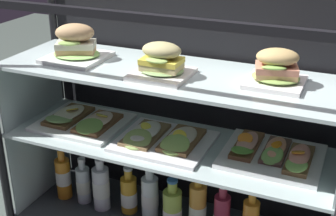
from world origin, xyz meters
name	(u,v)px	position (x,y,z in m)	size (l,w,h in m)	color
case_frame	(181,106)	(0.00, 0.12, 0.48)	(1.21, 0.42, 0.89)	black
riser_lower_tier	(168,187)	(0.00, 0.00, 0.21)	(1.15, 0.36, 0.34)	silver
shelf_lower_glass	(168,144)	(0.00, 0.00, 0.39)	(1.16, 0.37, 0.01)	silver
riser_upper_tier	(168,110)	(0.00, 0.00, 0.52)	(1.15, 0.36, 0.25)	silver
shelf_upper_glass	(168,73)	(0.00, 0.00, 0.65)	(1.16, 0.37, 0.01)	silver
plated_roll_sandwich_mid_right	(76,46)	(-0.35, -0.01, 0.71)	(0.20, 0.20, 0.13)	white
plated_roll_sandwich_center	(161,63)	(0.00, -0.05, 0.70)	(0.18, 0.18, 0.11)	white
plated_roll_sandwich_mid_left	(276,70)	(0.35, 0.02, 0.70)	(0.17, 0.17, 0.11)	white
open_sandwich_tray_right_of_center	(82,121)	(-0.35, 0.00, 0.41)	(0.32, 0.28, 0.06)	white
open_sandwich_tray_far_right	(163,139)	(-0.01, -0.02, 0.41)	(0.32, 0.28, 0.06)	white
open_sandwich_tray_far_left	(273,154)	(0.36, 0.03, 0.42)	(0.32, 0.28, 0.06)	white
juice_bottle_tucked_behind	(63,176)	(-0.47, 0.01, 0.14)	(0.06, 0.06, 0.23)	orange
juice_bottle_front_middle	(83,184)	(-0.38, 0.01, 0.12)	(0.06, 0.06, 0.20)	silver
juice_bottle_front_left_end	(101,188)	(-0.29, 0.00, 0.13)	(0.07, 0.07, 0.22)	silver
juice_bottle_front_second	(129,194)	(-0.18, 0.02, 0.12)	(0.06, 0.06, 0.20)	gold
juice_bottle_front_fourth	(150,197)	(-0.09, 0.02, 0.13)	(0.07, 0.07, 0.23)	white
juice_bottle_back_left	(172,210)	(0.02, 0.00, 0.12)	(0.07, 0.07, 0.21)	#B2CF4E
juice_bottle_front_right_end	(198,207)	(0.11, 0.02, 0.14)	(0.06, 0.06, 0.24)	gold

